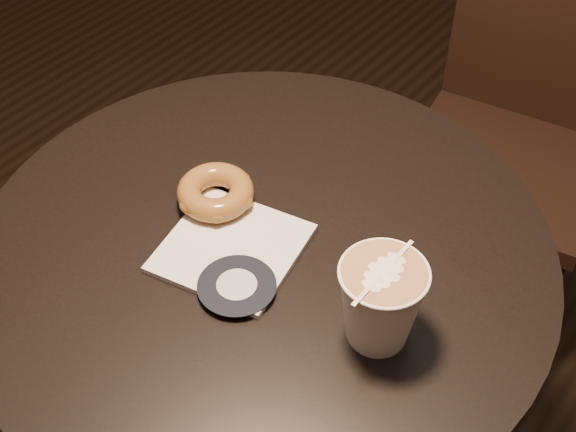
{
  "coord_description": "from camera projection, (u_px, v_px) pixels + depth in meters",
  "views": [
    {
      "loc": [
        0.42,
        -0.48,
        1.46
      ],
      "look_at": [
        0.01,
        0.03,
        0.79
      ],
      "focal_mm": 50.0,
      "sensor_mm": 36.0,
      "label": 1
    }
  ],
  "objects": [
    {
      "name": "cafe_table",
      "position": [
        266.0,
        342.0,
        1.1
      ],
      "size": [
        0.7,
        0.7,
        0.75
      ],
      "color": "black",
      "rests_on": "ground"
    },
    {
      "name": "chair",
      "position": [
        528.0,
        99.0,
        1.52
      ],
      "size": [
        0.43,
        0.43,
        0.93
      ],
      "rotation": [
        0.0,
        0.0,
        0.17
      ],
      "color": "black",
      "rests_on": "ground"
    },
    {
      "name": "pastry_bag",
      "position": [
        232.0,
        248.0,
        0.95
      ],
      "size": [
        0.18,
        0.18,
        0.01
      ],
      "primitive_type": "cube",
      "rotation": [
        0.0,
        0.0,
        0.2
      ],
      "color": "silver",
      "rests_on": "cafe_table"
    },
    {
      "name": "doughnut",
      "position": [
        215.0,
        192.0,
        0.98
      ],
      "size": [
        0.1,
        0.1,
        0.03
      ],
      "primitive_type": "torus",
      "color": "brown",
      "rests_on": "pastry_bag"
    },
    {
      "name": "latte_cup",
      "position": [
        380.0,
        304.0,
        0.83
      ],
      "size": [
        0.09,
        0.09,
        0.1
      ],
      "primitive_type": null,
      "color": "white",
      "rests_on": "cafe_table"
    }
  ]
}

